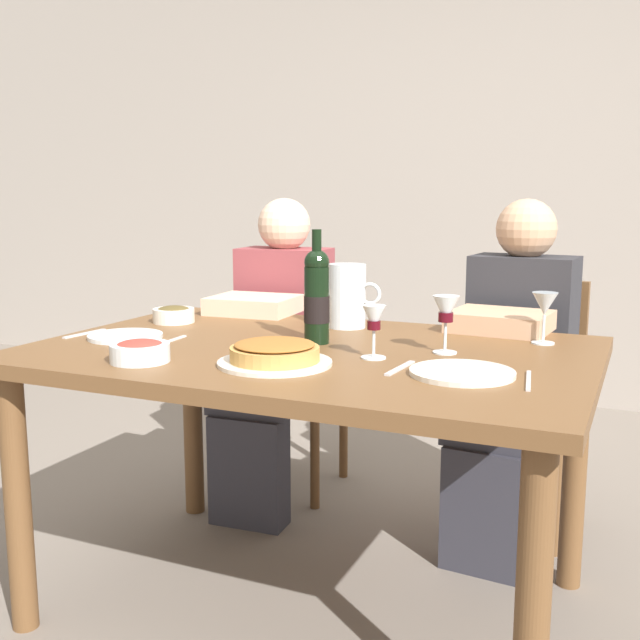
% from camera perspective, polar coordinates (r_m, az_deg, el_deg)
% --- Properties ---
extents(ground_plane, '(8.00, 8.00, 0.00)m').
position_cam_1_polar(ground_plane, '(2.33, -0.69, -20.77)').
color(ground_plane, slate).
extents(back_wall, '(8.00, 0.10, 2.80)m').
position_cam_1_polar(back_wall, '(4.46, 13.34, 12.17)').
color(back_wall, '#A3998E').
rests_on(back_wall, ground).
extents(dining_table, '(1.50, 1.00, 0.76)m').
position_cam_1_polar(dining_table, '(2.07, -0.73, -4.60)').
color(dining_table, brown).
rests_on(dining_table, ground).
extents(wine_bottle, '(0.07, 0.07, 0.32)m').
position_cam_1_polar(wine_bottle, '(2.09, -0.25, 1.82)').
color(wine_bottle, black).
rests_on(wine_bottle, dining_table).
extents(water_pitcher, '(0.17, 0.12, 0.20)m').
position_cam_1_polar(water_pitcher, '(2.35, 2.09, 1.56)').
color(water_pitcher, silver).
rests_on(water_pitcher, dining_table).
extents(baked_tart, '(0.28, 0.28, 0.06)m').
position_cam_1_polar(baked_tart, '(1.84, -3.46, -2.57)').
color(baked_tart, silver).
rests_on(baked_tart, dining_table).
extents(salad_bowl, '(0.15, 0.15, 0.06)m').
position_cam_1_polar(salad_bowl, '(1.92, -13.52, -2.27)').
color(salad_bowl, silver).
rests_on(salad_bowl, dining_table).
extents(olive_bowl, '(0.13, 0.13, 0.06)m').
position_cam_1_polar(olive_bowl, '(2.49, -11.05, 0.46)').
color(olive_bowl, silver).
rests_on(olive_bowl, dining_table).
extents(wine_glass_left_diner, '(0.06, 0.06, 0.14)m').
position_cam_1_polar(wine_glass_left_diner, '(1.90, 4.12, -0.09)').
color(wine_glass_left_diner, silver).
rests_on(wine_glass_left_diner, dining_table).
extents(wine_glass_right_diner, '(0.07, 0.07, 0.15)m').
position_cam_1_polar(wine_glass_right_diner, '(1.99, 9.54, 0.60)').
color(wine_glass_right_diner, silver).
rests_on(wine_glass_right_diner, dining_table).
extents(wine_glass_centre, '(0.07, 0.07, 0.14)m').
position_cam_1_polar(wine_glass_centre, '(2.18, 16.69, 1.02)').
color(wine_glass_centre, silver).
rests_on(wine_glass_centre, dining_table).
extents(dinner_plate_left_setting, '(0.24, 0.24, 0.01)m').
position_cam_1_polar(dinner_plate_left_setting, '(1.77, 10.74, -3.95)').
color(dinner_plate_left_setting, silver).
rests_on(dinner_plate_left_setting, dining_table).
extents(dinner_plate_right_setting, '(0.21, 0.21, 0.01)m').
position_cam_1_polar(dinner_plate_right_setting, '(2.25, -14.56, -1.20)').
color(dinner_plate_right_setting, silver).
rests_on(dinner_plate_right_setting, dining_table).
extents(fork_left_setting, '(0.03, 0.16, 0.00)m').
position_cam_1_polar(fork_left_setting, '(1.81, 6.10, -3.65)').
color(fork_left_setting, silver).
rests_on(fork_left_setting, dining_table).
extents(knife_left_setting, '(0.04, 0.18, 0.00)m').
position_cam_1_polar(knife_left_setting, '(1.74, 15.55, -4.45)').
color(knife_left_setting, silver).
rests_on(knife_left_setting, dining_table).
extents(knife_right_setting, '(0.02, 0.18, 0.00)m').
position_cam_1_polar(knife_right_setting, '(2.16, -11.44, -1.61)').
color(knife_right_setting, silver).
rests_on(knife_right_setting, dining_table).
extents(spoon_right_setting, '(0.03, 0.16, 0.00)m').
position_cam_1_polar(spoon_right_setting, '(2.35, -17.43, -0.99)').
color(spoon_right_setting, silver).
rests_on(spoon_right_setting, dining_table).
extents(chair_left, '(0.42, 0.42, 0.87)m').
position_cam_1_polar(chair_left, '(3.06, -1.73, -3.26)').
color(chair_left, brown).
rests_on(chair_left, ground).
extents(diner_left, '(0.35, 0.52, 1.16)m').
position_cam_1_polar(diner_left, '(2.82, -3.58, -1.88)').
color(diner_left, '#8E3D42').
rests_on(diner_left, ground).
extents(chair_right, '(0.43, 0.43, 0.87)m').
position_cam_1_polar(chair_right, '(2.80, 15.41, -4.81)').
color(chair_right, brown).
rests_on(chair_right, ground).
extents(diner_right, '(0.36, 0.52, 1.16)m').
position_cam_1_polar(diner_right, '(2.55, 14.36, -3.41)').
color(diner_right, '#2D2D33').
rests_on(diner_right, ground).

